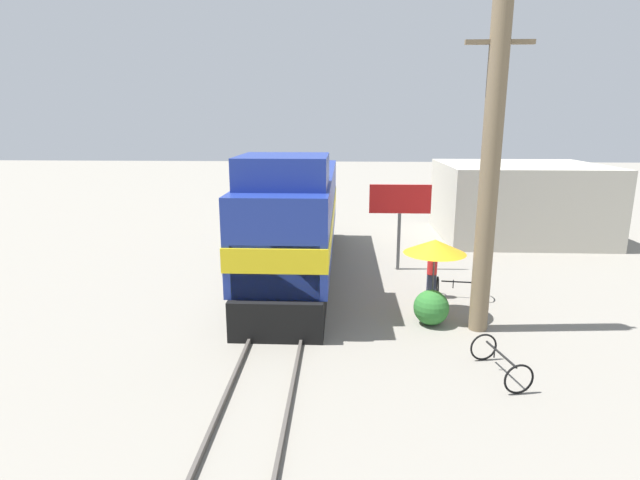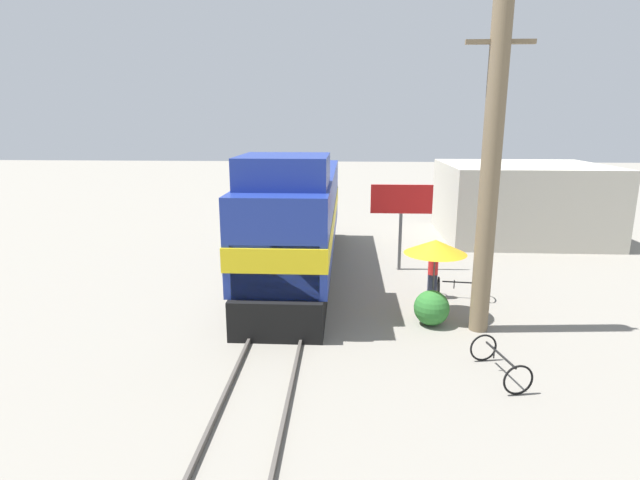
{
  "view_description": "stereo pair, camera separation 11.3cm",
  "coord_description": "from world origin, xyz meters",
  "px_view_note": "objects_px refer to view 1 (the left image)",
  "views": [
    {
      "loc": [
        1.83,
        -16.39,
        6.01
      ],
      "look_at": [
        1.2,
        -2.75,
        2.74
      ],
      "focal_mm": 28.0,
      "sensor_mm": 36.0,
      "label": 1
    },
    {
      "loc": [
        1.95,
        -16.39,
        6.01
      ],
      "look_at": [
        1.2,
        -2.75,
        2.74
      ],
      "focal_mm": 28.0,
      "sensor_mm": 36.0,
      "label": 2
    }
  ],
  "objects_px": {
    "locomotive": "(296,221)",
    "bicycle_spare": "(500,362)",
    "vendor_umbrella": "(435,247)",
    "billboard_sign": "(400,205)",
    "utility_pole": "(490,174)",
    "bicycle": "(461,288)",
    "person_bystander": "(432,271)"
  },
  "relations": [
    {
      "from": "locomotive",
      "to": "person_bystander",
      "type": "bearing_deg",
      "value": -26.44
    },
    {
      "from": "vendor_umbrella",
      "to": "utility_pole",
      "type": "bearing_deg",
      "value": -38.21
    },
    {
      "from": "utility_pole",
      "to": "bicycle",
      "type": "bearing_deg",
      "value": 87.73
    },
    {
      "from": "person_bystander",
      "to": "locomotive",
      "type": "bearing_deg",
      "value": 153.56
    },
    {
      "from": "locomotive",
      "to": "bicycle_spare",
      "type": "relative_size",
      "value": 7.52
    },
    {
      "from": "billboard_sign",
      "to": "bicycle",
      "type": "xyz_separation_m",
      "value": [
        1.84,
        -3.35,
        -2.35
      ]
    },
    {
      "from": "utility_pole",
      "to": "billboard_sign",
      "type": "height_order",
      "value": "utility_pole"
    },
    {
      "from": "vendor_umbrella",
      "to": "bicycle_spare",
      "type": "bearing_deg",
      "value": -75.31
    },
    {
      "from": "locomotive",
      "to": "utility_pole",
      "type": "bearing_deg",
      "value": -41.1
    },
    {
      "from": "vendor_umbrella",
      "to": "billboard_sign",
      "type": "bearing_deg",
      "value": 95.98
    },
    {
      "from": "utility_pole",
      "to": "person_bystander",
      "type": "distance_m",
      "value": 4.58
    },
    {
      "from": "utility_pole",
      "to": "vendor_umbrella",
      "type": "relative_size",
      "value": 3.66
    },
    {
      "from": "utility_pole",
      "to": "vendor_umbrella",
      "type": "xyz_separation_m",
      "value": [
        -1.2,
        0.95,
        -2.32
      ]
    },
    {
      "from": "vendor_umbrella",
      "to": "bicycle",
      "type": "height_order",
      "value": "vendor_umbrella"
    },
    {
      "from": "vendor_umbrella",
      "to": "locomotive",
      "type": "bearing_deg",
      "value": 138.19
    },
    {
      "from": "locomotive",
      "to": "person_bystander",
      "type": "relative_size",
      "value": 7.67
    },
    {
      "from": "person_bystander",
      "to": "utility_pole",
      "type": "bearing_deg",
      "value": -70.73
    },
    {
      "from": "bicycle_spare",
      "to": "bicycle",
      "type": "bearing_deg",
      "value": -105.46
    },
    {
      "from": "bicycle",
      "to": "bicycle_spare",
      "type": "relative_size",
      "value": 0.95
    },
    {
      "from": "billboard_sign",
      "to": "bicycle_spare",
      "type": "relative_size",
      "value": 1.94
    },
    {
      "from": "locomotive",
      "to": "bicycle_spare",
      "type": "xyz_separation_m",
      "value": [
        5.65,
        -7.94,
        -1.79
      ]
    },
    {
      "from": "locomotive",
      "to": "utility_pole",
      "type": "height_order",
      "value": "utility_pole"
    },
    {
      "from": "vendor_umbrella",
      "to": "bicycle_spare",
      "type": "relative_size",
      "value": 1.37
    },
    {
      "from": "locomotive",
      "to": "vendor_umbrella",
      "type": "xyz_separation_m",
      "value": [
        4.67,
        -4.17,
        0.1
      ]
    },
    {
      "from": "vendor_umbrella",
      "to": "bicycle",
      "type": "bearing_deg",
      "value": 52.61
    },
    {
      "from": "bicycle",
      "to": "bicycle_spare",
      "type": "distance_m",
      "value": 5.49
    },
    {
      "from": "billboard_sign",
      "to": "vendor_umbrella",
      "type": "bearing_deg",
      "value": -84.02
    },
    {
      "from": "locomotive",
      "to": "bicycle",
      "type": "xyz_separation_m",
      "value": [
        5.97,
        -2.46,
        -1.79
      ]
    },
    {
      "from": "bicycle",
      "to": "person_bystander",
      "type": "bearing_deg",
      "value": -83.72
    },
    {
      "from": "locomotive",
      "to": "vendor_umbrella",
      "type": "relative_size",
      "value": 5.51
    },
    {
      "from": "utility_pole",
      "to": "person_bystander",
      "type": "relative_size",
      "value": 5.1
    },
    {
      "from": "person_bystander",
      "to": "vendor_umbrella",
      "type": "bearing_deg",
      "value": -99.0
    }
  ]
}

